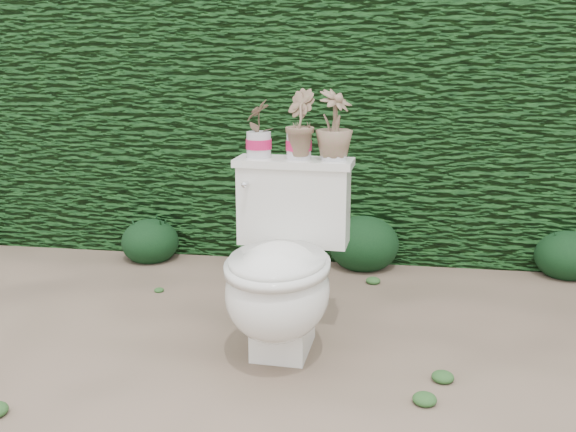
% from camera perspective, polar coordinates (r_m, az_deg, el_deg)
% --- Properties ---
extents(ground, '(60.00, 60.00, 0.00)m').
position_cam_1_polar(ground, '(2.81, 4.29, -11.28)').
color(ground, gray).
rests_on(ground, ground).
extents(hedge, '(8.00, 1.00, 1.60)m').
position_cam_1_polar(hedge, '(4.15, 6.36, 8.60)').
color(hedge, '#1D4F1A').
rests_on(hedge, ground).
extents(toilet, '(0.51, 0.70, 0.78)m').
position_cam_1_polar(toilet, '(2.60, -0.53, -4.92)').
color(toilet, silver).
rests_on(toilet, ground).
extents(potted_plant_left, '(0.12, 0.14, 0.23)m').
position_cam_1_polar(potted_plant_left, '(2.74, -2.63, 7.63)').
color(potted_plant_left, '#2D7F27').
rests_on(potted_plant_left, toilet).
extents(potted_plant_center, '(0.17, 0.19, 0.28)m').
position_cam_1_polar(potted_plant_center, '(2.70, 0.98, 8.00)').
color(potted_plant_center, '#2D7F27').
rests_on(potted_plant_center, toilet).
extents(potted_plant_right, '(0.21, 0.21, 0.27)m').
position_cam_1_polar(potted_plant_right, '(2.68, 4.12, 7.89)').
color(potted_plant_right, '#2D7F27').
rests_on(potted_plant_right, toilet).
extents(liriope_clump_1, '(0.34, 0.34, 0.27)m').
position_cam_1_polar(liriope_clump_1, '(3.93, -12.17, -1.84)').
color(liriope_clump_1, '#123415').
rests_on(liriope_clump_1, ground).
extents(liriope_clump_2, '(0.41, 0.41, 0.33)m').
position_cam_1_polar(liriope_clump_2, '(3.73, 6.75, -2.05)').
color(liriope_clump_2, '#123415').
rests_on(liriope_clump_2, ground).
extents(liriope_clump_3, '(0.35, 0.35, 0.28)m').
position_cam_1_polar(liriope_clump_3, '(3.89, 23.60, -2.84)').
color(liriope_clump_3, '#123415').
rests_on(liriope_clump_3, ground).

